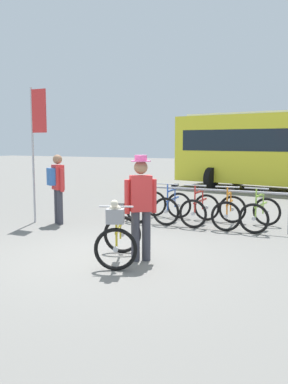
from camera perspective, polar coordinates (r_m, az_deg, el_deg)
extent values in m
plane|color=slate|center=(7.17, -4.74, -8.82)|extent=(80.00, 80.00, 0.00)
cylinder|color=#99999E|center=(10.48, -2.13, -1.44)|extent=(0.06, 0.06, 0.85)
cylinder|color=#99999E|center=(9.66, 7.95, 0.34)|extent=(3.85, 0.08, 0.05)
torus|color=black|center=(10.92, 1.46, -1.60)|extent=(0.66, 0.09, 0.66)
cylinder|color=#B7B7BC|center=(10.92, 1.46, -1.60)|extent=(0.08, 0.06, 0.08)
torus|color=black|center=(10.00, -0.82, -2.38)|extent=(0.66, 0.09, 0.66)
cylinder|color=#B7B7BC|center=(10.00, -0.82, -2.38)|extent=(0.08, 0.06, 0.08)
cube|color=yellow|center=(10.43, 0.37, -0.75)|extent=(0.06, 0.92, 0.04)
cube|color=yellow|center=(10.36, 0.26, 0.45)|extent=(0.05, 0.61, 0.04)
cylinder|color=yellow|center=(10.59, 0.77, -0.36)|extent=(0.03, 0.03, 0.55)
cube|color=black|center=(10.56, 0.78, 1.12)|extent=(0.13, 0.24, 0.06)
cylinder|color=yellow|center=(10.07, -0.52, -0.51)|extent=(0.03, 0.03, 0.63)
cylinder|color=#B7B7BC|center=(10.03, -0.52, 1.28)|extent=(0.52, 0.04, 0.03)
torus|color=black|center=(10.66, 4.77, -1.83)|extent=(0.66, 0.11, 0.66)
cylinder|color=#B7B7BC|center=(10.66, 4.77, -1.83)|extent=(0.08, 0.07, 0.08)
torus|color=black|center=(9.70, 2.99, -2.68)|extent=(0.66, 0.11, 0.66)
cylinder|color=#B7B7BC|center=(9.70, 2.99, -2.68)|extent=(0.08, 0.07, 0.08)
cube|color=#2D56B7|center=(10.15, 3.93, -0.98)|extent=(0.10, 0.92, 0.04)
cube|color=#2D56B7|center=(10.07, 3.85, 0.25)|extent=(0.08, 0.61, 0.04)
cylinder|color=#2D56B7|center=(10.31, 4.25, -0.58)|extent=(0.03, 0.03, 0.55)
cube|color=black|center=(10.28, 4.26, 0.94)|extent=(0.14, 0.25, 0.06)
cylinder|color=#2D56B7|center=(9.77, 3.23, -0.74)|extent=(0.03, 0.03, 0.63)
cylinder|color=#B7B7BC|center=(9.73, 3.24, 1.09)|extent=(0.52, 0.06, 0.03)
torus|color=black|center=(10.42, 8.53, -2.09)|extent=(0.66, 0.08, 0.66)
cylinder|color=#B7B7BC|center=(10.42, 8.53, -2.09)|extent=(0.08, 0.06, 0.08)
torus|color=black|center=(9.46, 6.69, -2.96)|extent=(0.66, 0.08, 0.66)
cylinder|color=#B7B7BC|center=(9.46, 6.69, -2.96)|extent=(0.08, 0.06, 0.08)
cube|color=red|center=(9.90, 7.67, -1.22)|extent=(0.04, 0.92, 0.04)
cube|color=red|center=(9.83, 7.60, 0.04)|extent=(0.04, 0.61, 0.04)
cylinder|color=red|center=(10.07, 8.01, -0.80)|extent=(0.03, 0.03, 0.55)
cube|color=black|center=(10.04, 8.03, 0.75)|extent=(0.12, 0.24, 0.06)
cylinder|color=red|center=(9.53, 6.95, -0.98)|extent=(0.03, 0.03, 0.63)
cylinder|color=#B7B7BC|center=(9.49, 6.98, 0.91)|extent=(0.52, 0.03, 0.03)
torus|color=black|center=(10.24, 11.97, -2.32)|extent=(0.66, 0.15, 0.66)
cylinder|color=#B7B7BC|center=(10.24, 11.97, -2.32)|extent=(0.09, 0.07, 0.08)
torus|color=black|center=(9.24, 11.11, -3.28)|extent=(0.66, 0.15, 0.66)
cylinder|color=#B7B7BC|center=(9.24, 11.11, -3.28)|extent=(0.09, 0.07, 0.08)
cube|color=orange|center=(9.70, 11.59, -1.46)|extent=(0.14, 0.92, 0.04)
cube|color=orange|center=(9.63, 11.58, -0.18)|extent=(0.10, 0.61, 0.04)
cylinder|color=orange|center=(9.88, 11.75, -1.03)|extent=(0.03, 0.03, 0.55)
cube|color=black|center=(9.84, 11.79, 0.56)|extent=(0.15, 0.25, 0.06)
cylinder|color=orange|center=(9.31, 11.27, -1.24)|extent=(0.03, 0.03, 0.63)
cylinder|color=#B7B7BC|center=(9.27, 11.31, 0.69)|extent=(0.52, 0.08, 0.03)
torus|color=black|center=(10.08, 16.39, -2.59)|extent=(0.67, 0.15, 0.66)
cylinder|color=#B7B7BC|center=(10.08, 16.39, -2.59)|extent=(0.09, 0.07, 0.08)
torus|color=black|center=(9.11, 14.75, -3.53)|extent=(0.67, 0.15, 0.66)
cylinder|color=#B7B7BC|center=(9.11, 14.75, -3.53)|extent=(0.09, 0.07, 0.08)
cube|color=#9ED14C|center=(9.55, 15.65, -1.71)|extent=(0.12, 0.92, 0.04)
cube|color=#9ED14C|center=(9.48, 15.62, -0.40)|extent=(0.09, 0.61, 0.04)
cylinder|color=#9ED14C|center=(9.72, 15.96, -1.27)|extent=(0.03, 0.03, 0.55)
cube|color=black|center=(9.69, 16.01, 0.34)|extent=(0.14, 0.25, 0.06)
cylinder|color=#9ED14C|center=(9.17, 15.02, -1.47)|extent=(0.03, 0.03, 0.63)
cylinder|color=#B7B7BC|center=(9.13, 15.08, 0.49)|extent=(0.52, 0.08, 0.03)
torus|color=black|center=(7.33, -2.98, -5.79)|extent=(0.63, 0.32, 0.66)
cylinder|color=#B7B7BC|center=(7.33, -2.98, -5.79)|extent=(0.10, 0.09, 0.08)
torus|color=black|center=(6.35, -3.89, -7.80)|extent=(0.63, 0.32, 0.66)
cylinder|color=#B7B7BC|center=(6.35, -3.89, -7.80)|extent=(0.10, 0.09, 0.08)
cube|color=yellow|center=(6.79, -3.41, -4.88)|extent=(0.40, 0.86, 0.04)
cube|color=yellow|center=(6.70, -3.47, -3.08)|extent=(0.27, 0.58, 0.04)
cylinder|color=yellow|center=(6.96, -3.26, -4.17)|extent=(0.03, 0.03, 0.55)
cube|color=black|center=(6.91, -3.27, -1.93)|extent=(0.20, 0.27, 0.06)
cylinder|color=yellow|center=(6.40, -3.79, -4.79)|extent=(0.03, 0.03, 0.63)
cylinder|color=#B7B7BC|center=(6.34, -3.81, -2.00)|extent=(0.49, 0.23, 0.03)
cube|color=gray|center=(6.22, -3.95, -3.30)|extent=(0.32, 0.29, 0.22)
ellipsoid|color=beige|center=(6.20, -3.96, -2.39)|extent=(0.23, 0.22, 0.16)
sphere|color=beige|center=(6.11, -4.06, -1.58)|extent=(0.11, 0.11, 0.11)
cylinder|color=#383842|center=(6.82, -1.17, -6.05)|extent=(0.14, 0.14, 0.82)
cylinder|color=#383842|center=(6.86, 0.31, -5.98)|extent=(0.14, 0.14, 0.82)
cube|color=red|center=(6.72, -0.44, -0.19)|extent=(0.39, 0.37, 0.58)
cylinder|color=red|center=(6.71, -2.31, -0.64)|extent=(0.09, 0.09, 0.55)
cylinder|color=red|center=(6.80, 1.35, -0.54)|extent=(0.09, 0.09, 0.55)
sphere|color=#9E7051|center=(6.68, -0.44, 3.38)|extent=(0.22, 0.22, 0.22)
cylinder|color=#E05999|center=(6.68, -0.44, 4.24)|extent=(0.32, 0.32, 0.02)
cylinder|color=#E05999|center=(6.68, -0.44, 4.67)|extent=(0.20, 0.20, 0.09)
cylinder|color=#383842|center=(10.19, -11.74, -1.90)|extent=(0.14, 0.14, 0.82)
cylinder|color=#383842|center=(10.02, -11.39, -2.03)|extent=(0.14, 0.14, 0.82)
cube|color=red|center=(10.03, -11.67, 1.99)|extent=(0.39, 0.35, 0.58)
cylinder|color=red|center=(10.24, -11.97, 1.80)|extent=(0.09, 0.09, 0.55)
cylinder|color=red|center=(9.83, -11.11, 1.62)|extent=(0.09, 0.09, 0.55)
sphere|color=#9E7051|center=(10.00, -11.72, 4.39)|extent=(0.22, 0.22, 0.22)
cube|color=#3366B2|center=(9.97, -12.53, 2.06)|extent=(0.29, 0.26, 0.40)
cylinder|color=black|center=(17.21, 9.13, 1.81)|extent=(0.41, 0.93, 0.90)
cylinder|color=black|center=(19.46, 12.51, 2.31)|extent=(0.41, 0.93, 0.90)
cylinder|color=#B2B2B7|center=(10.31, -14.90, 4.76)|extent=(0.05, 0.05, 3.20)
cube|color=red|center=(10.19, -14.13, 10.68)|extent=(0.40, 0.03, 1.00)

